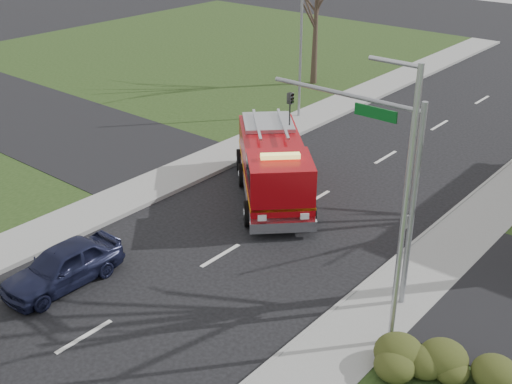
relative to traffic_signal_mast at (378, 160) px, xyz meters
The scene contains 9 objects.
ground 7.18m from the traffic_signal_mast, 163.94° to the right, with size 120.00×120.00×0.00m, color black.
sidewalk_right 4.97m from the traffic_signal_mast, 56.58° to the right, with size 2.40×80.00×0.15m, color gray.
sidewalk_left 12.41m from the traffic_signal_mast, behind, with size 2.40×80.00×0.15m, color gray.
hedge_corner 6.14m from the traffic_signal_mast, 33.41° to the right, with size 2.80×2.00×0.90m, color #293413.
traffic_signal_mast is the anchor object (origin of this frame).
streetlight_pole 2.78m from the traffic_signal_mast, 46.02° to the right, with size 1.48×0.16×8.40m.
utility_pole_far 17.38m from the traffic_signal_mast, 133.85° to the left, with size 0.14×0.14×7.00m, color gray.
fire_engine 8.30m from the traffic_signal_mast, 152.57° to the left, with size 6.94×7.00×2.97m.
parked_car_maroon 10.88m from the traffic_signal_mast, 142.33° to the right, with size 1.70×4.22×1.44m, color #171A34.
Camera 1 is at (13.77, -14.48, 12.26)m, focal length 45.00 mm.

